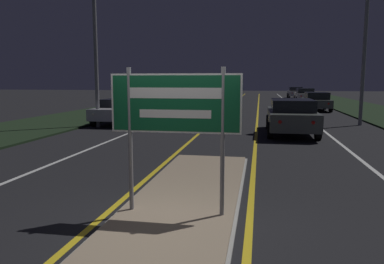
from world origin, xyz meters
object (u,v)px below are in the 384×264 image
Objects in this scene: car_receding_1 at (316,101)px; car_approaching_0 at (120,110)px; car_receding_0 at (291,116)px; car_receding_3 at (295,92)px; car_receding_2 at (305,95)px; highway_sign at (175,110)px; streetlight_left_near at (95,16)px.

car_receding_1 is 1.05× the size of car_approaching_0.
car_receding_0 reaches higher than car_receding_3.
car_approaching_0 is (-8.49, 2.33, -0.08)m from car_receding_0.
car_receding_1 is at bearing -92.01° from car_receding_2.
car_receding_2 is (0.38, 10.93, 0.05)m from car_receding_1.
highway_sign is 0.58× the size of car_approaching_0.
streetlight_left_near is at bearing -110.31° from car_receding_3.
car_receding_1 is (2.86, 13.18, -0.06)m from car_receding_0.
streetlight_left_near is (-6.37, 11.14, 3.45)m from highway_sign.
streetlight_left_near reaches higher than car_receding_2.
highway_sign is 13.29m from streetlight_left_near.
car_receding_0 is (2.65, 10.41, -0.99)m from highway_sign.
highway_sign is 35.03m from car_receding_2.
car_receding_3 is at bearing 69.60° from car_approaching_0.
car_receding_3 is 33.36m from car_approaching_0.
car_receding_0 is 1.18× the size of car_approaching_0.
car_receding_2 is 24.74m from car_approaching_0.
car_receding_2 is at bearing 87.99° from car_receding_1.
streetlight_left_near reaches higher than car_receding_1.
car_receding_0 is 24.32m from car_receding_2.
car_receding_1 is at bearing 77.77° from car_receding_0.
car_approaching_0 is (-5.84, 12.73, -1.07)m from highway_sign.
car_receding_1 is 10.94m from car_receding_2.
highway_sign reaches higher than car_receding_0.
streetlight_left_near reaches higher than car_receding_0.
car_receding_0 is at bearing -15.32° from car_approaching_0.
car_receding_0 is at bearing -97.65° from car_receding_2.
car_receding_2 is 1.03× the size of car_approaching_0.
streetlight_left_near is 2.14× the size of car_receding_3.
streetlight_left_near reaches higher than car_approaching_0.
car_receding_3 is at bearing 89.21° from car_receding_1.
car_approaching_0 is at bearing -110.40° from car_receding_3.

